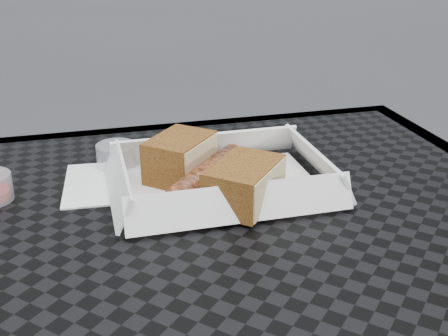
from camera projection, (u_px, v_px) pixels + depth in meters
name	position (u px, v px, depth m)	size (l,w,h in m)	color
patio_table	(208.00, 336.00, 0.53)	(0.80, 0.80, 0.74)	black
food_tray	(222.00, 187.00, 0.65)	(0.22, 0.15, 0.00)	white
bratwurst	(207.00, 175.00, 0.64)	(0.12, 0.13, 0.03)	brown
bread_near	(180.00, 157.00, 0.66)	(0.08, 0.06, 0.05)	brown
bread_far	(244.00, 184.00, 0.60)	(0.09, 0.06, 0.05)	brown
veg_garnish	(274.00, 198.00, 0.62)	(0.03, 0.03, 0.00)	#D44009
napkin	(116.00, 182.00, 0.66)	(0.12, 0.12, 0.00)	white
condiment_cup_empty	(117.00, 156.00, 0.70)	(0.05, 0.05, 0.03)	silver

